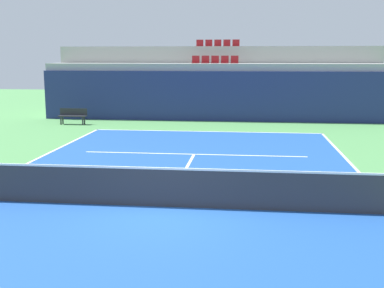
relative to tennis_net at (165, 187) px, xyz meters
The scene contains 12 objects.
ground_plane 0.51m from the tennis_net, ahead, with size 80.00×80.00×0.00m, color #4C8C4C.
court_surface 0.50m from the tennis_net, ahead, with size 11.00×24.00×0.01m, color #1E4C99.
baseline_far 11.96m from the tennis_net, 90.00° to the left, with size 11.00×0.10×0.00m, color white.
service_line_far 6.42m from the tennis_net, 90.00° to the left, with size 8.26×0.10×0.00m, color white.
centre_service_line 3.24m from the tennis_net, 90.00° to the left, with size 0.10×6.40×0.00m, color white.
back_wall 16.00m from the tennis_net, 90.00° to the left, with size 19.49×0.30×2.78m, color navy.
stands_tier_lower 17.36m from the tennis_net, 90.00° to the left, with size 19.49×2.40×3.19m, color #9E9E99.
stands_tier_upper 19.79m from the tennis_net, 90.00° to the left, with size 19.49×2.40×4.18m, color #9E9E99.
seating_row_lower 17.64m from the tennis_net, 90.00° to the left, with size 2.71×0.44×0.44m.
seating_row_upper 20.18m from the tennis_net, 90.00° to the left, with size 2.71×0.44×0.44m.
tennis_net is the anchor object (origin of this frame).
player_bench 15.57m from the tennis_net, 118.10° to the left, with size 1.50×0.40×0.85m.
Camera 1 is at (1.94, -11.11, 3.59)m, focal length 45.36 mm.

